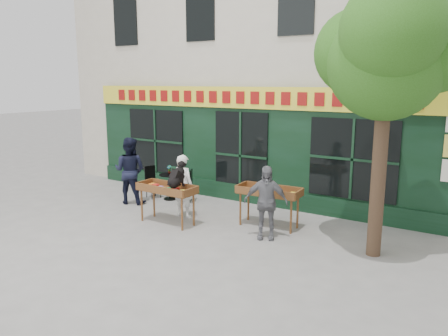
{
  "coord_description": "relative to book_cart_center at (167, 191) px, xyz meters",
  "views": [
    {
      "loc": [
        6.24,
        -8.32,
        3.43
      ],
      "look_at": [
        0.59,
        0.5,
        1.36
      ],
      "focal_mm": 35.0,
      "sensor_mm": 36.0,
      "label": 1
    }
  ],
  "objects": [
    {
      "name": "bistro_chair_left",
      "position": [
        -2.01,
        1.67,
        -0.26
      ],
      "size": [
        0.45,
        0.45,
        0.95
      ],
      "rotation": [
        0.0,
        0.0,
        1.29
      ],
      "color": "black",
      "rests_on": "ground"
    },
    {
      "name": "book_cart_right",
      "position": [
        2.22,
        1.11,
        0.0
      ],
      "size": [
        1.53,
        0.71,
        0.99
      ],
      "rotation": [
        0.0,
        0.0,
        0.06
      ],
      "color": "brown",
      "rests_on": "ground"
    },
    {
      "name": "potted_plant",
      "position": [
        -1.37,
        1.74,
        0.08
      ],
      "size": [
        0.15,
        0.1,
        0.28
      ],
      "primitive_type": "imported",
      "rotation": [
        0.0,
        0.0,
        -0.02
      ],
      "color": "gray",
      "rests_on": "bistro_table"
    },
    {
      "name": "bistro_table",
      "position": [
        -1.37,
        1.74,
        -0.28
      ],
      "size": [
        0.6,
        0.6,
        0.76
      ],
      "color": "black",
      "rests_on": "ground"
    },
    {
      "name": "street_tree",
      "position": [
        4.83,
        0.75,
        3.29
      ],
      "size": [
        3.05,
        2.9,
        5.6
      ],
      "color": "#382619",
      "rests_on": "ground"
    },
    {
      "name": "man_left",
      "position": [
        -2.07,
        0.84,
        0.13
      ],
      "size": [
        1.11,
        0.98,
        1.9
      ],
      "primitive_type": "imported",
      "rotation": [
        0.0,
        0.0,
        3.47
      ],
      "color": "black",
      "rests_on": "ground"
    },
    {
      "name": "book_cart_center",
      "position": [
        0.0,
        0.0,
        0.0
      ],
      "size": [
        1.52,
        0.66,
        0.99
      ],
      "rotation": [
        0.0,
        0.0,
        -0.03
      ],
      "color": "brown",
      "rests_on": "ground"
    },
    {
      "name": "man_right",
      "position": [
        2.52,
        0.36,
        0.0
      ],
      "size": [
        1.05,
        0.75,
        1.65
      ],
      "primitive_type": "imported",
      "rotation": [
        0.0,
        0.0,
        0.41
      ],
      "color": "slate",
      "rests_on": "ground"
    },
    {
      "name": "dog",
      "position": [
        0.35,
        -0.05,
        0.47
      ],
      "size": [
        0.36,
        0.61,
        0.6
      ],
      "primitive_type": null,
      "rotation": [
        0.0,
        0.0,
        -0.03
      ],
      "color": "black",
      "rests_on": "book_cart_center"
    },
    {
      "name": "bistro_chair_right",
      "position": [
        -0.74,
        1.84,
        -0.26
      ],
      "size": [
        0.49,
        0.49,
        0.95
      ],
      "rotation": [
        0.0,
        0.0,
        -1.07
      ],
      "color": "black",
      "rests_on": "ground"
    },
    {
      "name": "ground",
      "position": [
        0.49,
        0.39,
        -0.82
      ],
      "size": [
        80.0,
        80.0,
        0.0
      ],
      "primitive_type": "plane",
      "color": "slate",
      "rests_on": "ground"
    },
    {
      "name": "building",
      "position": [
        0.49,
        6.36,
        4.15
      ],
      "size": [
        14.0,
        7.26,
        10.0
      ],
      "color": "beige",
      "rests_on": "ground"
    },
    {
      "name": "chalkboard",
      "position": [
        -1.77,
        2.58,
        -0.42
      ],
      "size": [
        0.56,
        0.2,
        0.79
      ],
      "rotation": [
        0.0,
        0.0,
        0.01
      ],
      "color": "black",
      "rests_on": "ground"
    },
    {
      "name": "woman",
      "position": [
        -0.0,
        0.65,
        -0.01
      ],
      "size": [
        0.6,
        0.4,
        1.62
      ],
      "primitive_type": "imported",
      "rotation": [
        0.0,
        0.0,
        3.11
      ],
      "color": "white",
      "rests_on": "ground"
    }
  ]
}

